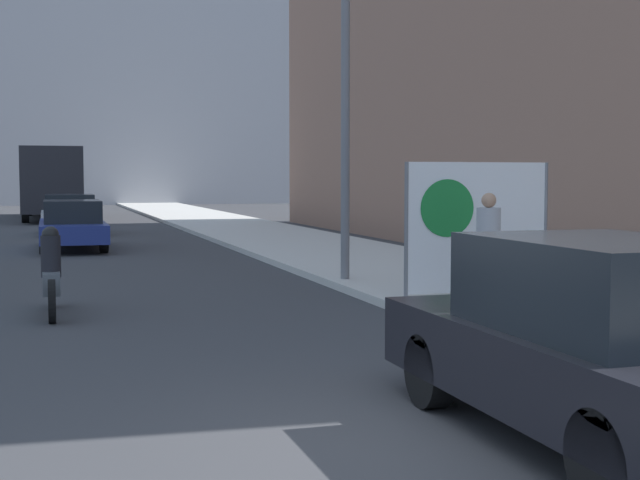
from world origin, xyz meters
name	(u,v)px	position (x,y,z in m)	size (l,w,h in m)	color
ground_plane	(411,448)	(0.00, 0.00, 0.00)	(160.00, 160.00, 0.00)	#38383A
sidewalk_curb	(342,254)	(4.48, 15.00, 0.07)	(4.33, 90.00, 0.14)	beige
seated_protester	(593,288)	(3.32, 2.64, 0.75)	(0.95, 0.77, 1.16)	#474C56
jogger_on_sidewalk	(488,250)	(3.41, 5.31, 0.96)	(0.34, 0.34, 1.63)	#334775
pedestrian_behind	(502,236)	(4.35, 6.63, 1.05)	(0.34, 0.34, 1.79)	black
protest_banner	(476,227)	(3.73, 6.29, 1.23)	(2.40, 0.06, 2.08)	slate
traffic_light_pole	(300,49)	(1.79, 9.26, 4.22)	(2.66, 2.43, 6.13)	slate
parked_car_curbside	(597,343)	(1.35, -0.32, 0.76)	(1.71, 4.13, 1.54)	black
car_on_road_nearest	(72,224)	(-1.86, 19.46, 0.69)	(1.73, 4.77, 1.36)	navy
car_on_road_midblock	(69,214)	(-1.77, 26.19, 0.70)	(1.88, 4.18, 1.39)	silver
city_bus_on_road	(51,179)	(-2.29, 38.74, 1.90)	(2.59, 11.86, 3.30)	#232328
motorcycle_on_road	(51,277)	(-2.48, 7.36, 0.55)	(0.28, 2.12, 1.28)	#565B60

